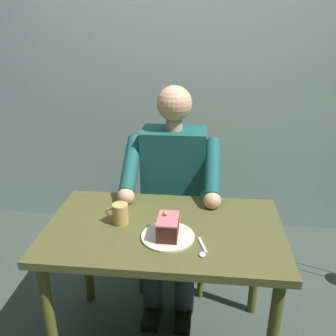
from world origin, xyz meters
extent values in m
cube|color=#99AEAB|center=(0.00, -1.29, 1.50)|extent=(6.40, 0.12, 3.00)
cube|color=brown|center=(0.00, 0.00, 0.68)|extent=(1.08, 0.64, 0.04)
cylinder|color=#54541E|center=(0.48, 0.26, 0.34)|extent=(0.05, 0.05, 0.68)
cylinder|color=#54541E|center=(-0.48, -0.26, 0.34)|extent=(0.05, 0.05, 0.68)
cylinder|color=#54541E|center=(0.48, -0.26, 0.34)|extent=(0.05, 0.05, 0.68)
cube|color=#5B641F|center=(0.00, -0.53, 0.42)|extent=(0.42, 0.42, 0.04)
cube|color=#5B641F|center=(0.00, -0.72, 0.67)|extent=(0.38, 0.04, 0.45)
cylinder|color=#5B641F|center=(-0.18, -0.35, 0.21)|extent=(0.04, 0.04, 0.42)
cylinder|color=#5B641F|center=(0.18, -0.35, 0.21)|extent=(0.04, 0.04, 0.42)
cylinder|color=#5B641F|center=(-0.18, -0.71, 0.21)|extent=(0.04, 0.04, 0.42)
cylinder|color=#5B641F|center=(0.18, -0.71, 0.21)|extent=(0.04, 0.04, 0.42)
cube|color=#185250|center=(0.00, -0.51, 0.73)|extent=(0.36, 0.22, 0.57)
sphere|color=#DEAB82|center=(0.00, -0.51, 1.16)|extent=(0.19, 0.19, 0.19)
cylinder|color=#DEAB82|center=(0.00, -0.51, 1.04)|extent=(0.09, 0.09, 0.06)
cylinder|color=#185250|center=(-0.22, -0.37, 0.85)|extent=(0.08, 0.33, 0.26)
sphere|color=#DEAB82|center=(-0.22, -0.21, 0.74)|extent=(0.09, 0.09, 0.09)
cylinder|color=#185250|center=(0.22, -0.37, 0.85)|extent=(0.08, 0.33, 0.26)
sphere|color=#DEAB82|center=(0.22, -0.21, 0.74)|extent=(0.09, 0.09, 0.09)
cylinder|color=#2D3637|center=(-0.09, -0.39, 0.42)|extent=(0.13, 0.38, 0.14)
cylinder|color=#2D3637|center=(0.09, -0.39, 0.42)|extent=(0.13, 0.38, 0.14)
cylinder|color=#2D3637|center=(-0.09, -0.21, 0.20)|extent=(0.11, 0.11, 0.40)
cube|color=black|center=(-0.09, -0.15, 0.03)|extent=(0.09, 0.22, 0.05)
cylinder|color=#2D3637|center=(0.09, -0.21, 0.20)|extent=(0.11, 0.11, 0.40)
cube|color=black|center=(0.09, -0.15, 0.03)|extent=(0.09, 0.22, 0.05)
cylinder|color=silver|center=(-0.03, 0.08, 0.71)|extent=(0.23, 0.23, 0.01)
cube|color=#442317|center=(-0.03, 0.08, 0.75)|extent=(0.09, 0.14, 0.08)
cube|color=#D06A75|center=(-0.03, 0.08, 0.79)|extent=(0.09, 0.14, 0.01)
sphere|color=gold|center=(-0.01, 0.06, 0.81)|extent=(0.02, 0.02, 0.02)
cylinder|color=tan|center=(0.20, -0.01, 0.75)|extent=(0.07, 0.07, 0.10)
torus|color=tan|center=(0.25, -0.01, 0.75)|extent=(0.05, 0.01, 0.05)
cylinder|color=black|center=(0.20, -0.01, 0.79)|extent=(0.06, 0.06, 0.01)
cube|color=silver|center=(-0.18, 0.13, 0.70)|extent=(0.04, 0.11, 0.01)
ellipsoid|color=silver|center=(-0.18, 0.20, 0.71)|extent=(0.03, 0.04, 0.01)
camera|label=1|loc=(-0.16, 1.39, 1.58)|focal=38.22mm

